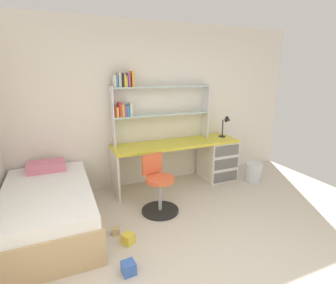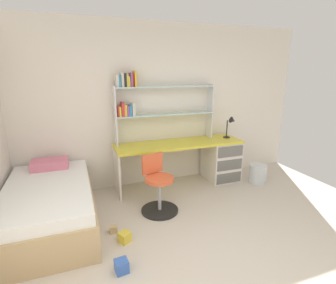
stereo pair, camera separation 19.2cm
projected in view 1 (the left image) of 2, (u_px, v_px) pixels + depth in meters
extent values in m
cube|color=silver|center=(152.00, 106.00, 4.41)|extent=(5.50, 0.06, 2.69)
cube|color=gold|center=(177.00, 144.00, 4.38)|extent=(2.16, 0.61, 0.04)
cube|color=silver|center=(217.00, 159.00, 4.79)|extent=(0.53, 0.58, 0.72)
cube|color=silver|center=(115.00, 174.00, 4.07)|extent=(0.03, 0.55, 0.72)
cube|color=#64625E|center=(226.00, 177.00, 4.59)|extent=(0.48, 0.01, 0.18)
cube|color=#64625E|center=(226.00, 164.00, 4.53)|extent=(0.48, 0.01, 0.18)
cube|color=#64625E|center=(227.00, 151.00, 4.47)|extent=(0.48, 0.01, 0.18)
cube|color=silver|center=(112.00, 117.00, 4.02)|extent=(0.02, 0.22, 0.94)
cube|color=silver|center=(206.00, 111.00, 4.66)|extent=(0.02, 0.22, 0.94)
cube|color=silver|center=(162.00, 114.00, 4.34)|extent=(1.65, 0.22, 0.02)
cube|color=silver|center=(162.00, 87.00, 4.22)|extent=(1.65, 0.22, 0.02)
cube|color=red|center=(115.00, 112.00, 4.02)|extent=(0.02, 0.16, 0.16)
cube|color=yellow|center=(117.00, 112.00, 4.03)|extent=(0.03, 0.18, 0.15)
cube|color=red|center=(120.00, 110.00, 4.04)|extent=(0.04, 0.18, 0.22)
cube|color=yellow|center=(123.00, 111.00, 4.06)|extent=(0.04, 0.13, 0.18)
cube|color=purple|center=(125.00, 111.00, 4.08)|extent=(0.03, 0.16, 0.16)
cube|color=#338CBF|center=(127.00, 111.00, 4.09)|extent=(0.04, 0.15, 0.17)
cube|color=beige|center=(130.00, 109.00, 4.10)|extent=(0.04, 0.17, 0.20)
cube|color=beige|center=(114.00, 81.00, 3.90)|extent=(0.04, 0.15, 0.18)
cube|color=#338CBF|center=(116.00, 81.00, 3.92)|extent=(0.03, 0.14, 0.17)
cube|color=beige|center=(119.00, 80.00, 3.93)|extent=(0.04, 0.14, 0.21)
cube|color=#26262D|center=(122.00, 80.00, 3.94)|extent=(0.02, 0.19, 0.21)
cube|color=yellow|center=(124.00, 81.00, 3.96)|extent=(0.03, 0.17, 0.19)
cube|color=yellow|center=(126.00, 82.00, 3.97)|extent=(0.02, 0.16, 0.16)
cube|color=purple|center=(128.00, 80.00, 3.98)|extent=(0.02, 0.20, 0.21)
cube|color=red|center=(129.00, 80.00, 3.99)|extent=(0.02, 0.12, 0.21)
cube|color=gold|center=(132.00, 79.00, 4.00)|extent=(0.03, 0.17, 0.24)
cylinder|color=black|center=(222.00, 136.00, 4.75)|extent=(0.12, 0.12, 0.02)
cylinder|color=black|center=(223.00, 128.00, 4.71)|extent=(0.02, 0.02, 0.30)
cone|color=black|center=(228.00, 120.00, 4.66)|extent=(0.12, 0.11, 0.13)
cylinder|color=black|center=(160.00, 210.00, 3.68)|extent=(0.52, 0.52, 0.03)
cylinder|color=#A5A8AD|center=(160.00, 196.00, 3.62)|extent=(0.05, 0.05, 0.46)
cylinder|color=#D85933|center=(160.00, 179.00, 3.56)|extent=(0.40, 0.40, 0.05)
cube|color=#D85933|center=(152.00, 164.00, 3.65)|extent=(0.32, 0.12, 0.28)
cube|color=tan|center=(49.00, 215.00, 3.21)|extent=(1.06, 1.83, 0.41)
cube|color=white|center=(47.00, 194.00, 3.13)|extent=(1.00, 1.77, 0.14)
cube|color=#D8728C|center=(47.00, 166.00, 3.69)|extent=(0.50, 0.32, 0.12)
cylinder|color=silver|center=(253.00, 172.00, 4.68)|extent=(0.30, 0.30, 0.33)
cube|color=tan|center=(116.00, 231.00, 3.16)|extent=(0.10, 0.10, 0.09)
cube|color=#3860B7|center=(129.00, 268.00, 2.54)|extent=(0.14, 0.14, 0.13)
cube|color=gold|center=(128.00, 239.00, 2.99)|extent=(0.16, 0.16, 0.12)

